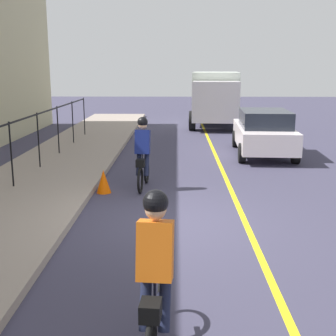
{
  "coord_description": "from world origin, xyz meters",
  "views": [
    {
      "loc": [
        -8.58,
        -0.23,
        3.01
      ],
      "look_at": [
        0.42,
        -0.05,
        1.0
      ],
      "focal_mm": 48.19,
      "sensor_mm": 36.0,
      "label": 1
    }
  ],
  "objects_px": {
    "patrol_sedan": "(264,132)",
    "box_truck_background": "(216,96)",
    "cyclist_lead": "(143,154)",
    "cyclist_follow": "(156,276)",
    "traffic_cone_near": "(104,181)"
  },
  "relations": [
    {
      "from": "cyclist_follow",
      "to": "box_truck_background",
      "type": "height_order",
      "value": "box_truck_background"
    },
    {
      "from": "patrol_sedan",
      "to": "cyclist_lead",
      "type": "bearing_deg",
      "value": 143.33
    },
    {
      "from": "patrol_sedan",
      "to": "box_truck_background",
      "type": "bearing_deg",
      "value": 9.51
    },
    {
      "from": "box_truck_background",
      "to": "traffic_cone_near",
      "type": "height_order",
      "value": "box_truck_background"
    },
    {
      "from": "cyclist_follow",
      "to": "box_truck_background",
      "type": "bearing_deg",
      "value": -1.91
    },
    {
      "from": "patrol_sedan",
      "to": "box_truck_background",
      "type": "distance_m",
      "value": 8.79
    },
    {
      "from": "cyclist_lead",
      "to": "traffic_cone_near",
      "type": "distance_m",
      "value": 1.2
    },
    {
      "from": "box_truck_background",
      "to": "traffic_cone_near",
      "type": "relative_size",
      "value": 11.93
    },
    {
      "from": "patrol_sedan",
      "to": "traffic_cone_near",
      "type": "height_order",
      "value": "patrol_sedan"
    },
    {
      "from": "cyclist_lead",
      "to": "cyclist_follow",
      "type": "xyz_separation_m",
      "value": [
        -6.78,
        -0.64,
        0.0
      ]
    },
    {
      "from": "cyclist_lead",
      "to": "patrol_sedan",
      "type": "distance_m",
      "value": 6.07
    },
    {
      "from": "cyclist_follow",
      "to": "patrol_sedan",
      "type": "xyz_separation_m",
      "value": [
        11.44,
        -3.25,
        -0.09
      ]
    },
    {
      "from": "cyclist_lead",
      "to": "patrol_sedan",
      "type": "height_order",
      "value": "cyclist_lead"
    },
    {
      "from": "cyclist_lead",
      "to": "traffic_cone_near",
      "type": "relative_size",
      "value": 3.17
    },
    {
      "from": "patrol_sedan",
      "to": "traffic_cone_near",
      "type": "relative_size",
      "value": 7.8
    }
  ]
}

